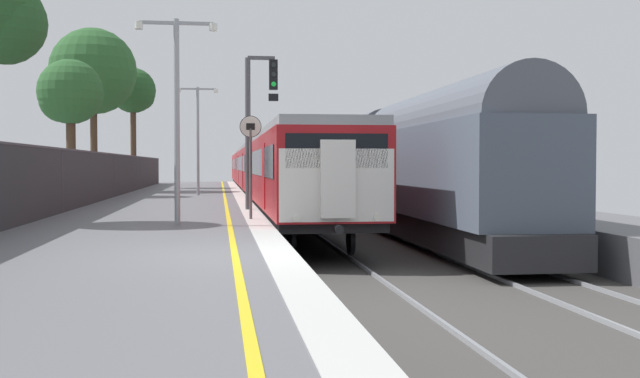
# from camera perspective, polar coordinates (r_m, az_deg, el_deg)

# --- Properties ---
(ground) EXTENTS (17.40, 110.00, 1.21)m
(ground) POSITION_cam_1_polar(r_m,az_deg,el_deg) (13.13, 6.84, -7.39)
(ground) COLOR slate
(commuter_train_at_platform) EXTENTS (2.83, 60.61, 3.81)m
(commuter_train_at_platform) POSITION_cam_1_polar(r_m,az_deg,el_deg) (47.35, -4.36, 1.56)
(commuter_train_at_platform) COLOR maroon
(commuter_train_at_platform) RESTS_ON ground
(freight_train_adjacent_track) EXTENTS (2.60, 57.31, 4.70)m
(freight_train_adjacent_track) POSITION_cam_1_polar(r_m,az_deg,el_deg) (43.99, 1.14, 1.94)
(freight_train_adjacent_track) COLOR #232326
(freight_train_adjacent_track) RESTS_ON ground
(signal_gantry) EXTENTS (1.10, 0.24, 5.10)m
(signal_gantry) POSITION_cam_1_polar(r_m,az_deg,el_deg) (25.29, -4.86, 5.66)
(signal_gantry) COLOR #47474C
(signal_gantry) RESTS_ON ground
(speed_limit_sign) EXTENTS (0.59, 0.08, 2.83)m
(speed_limit_sign) POSITION_cam_1_polar(r_m,az_deg,el_deg) (20.68, -5.26, 2.68)
(speed_limit_sign) COLOR #59595B
(speed_limit_sign) RESTS_ON ground
(platform_lamp_mid) EXTENTS (2.00, 0.20, 5.08)m
(platform_lamp_mid) POSITION_cam_1_polar(r_m,az_deg,el_deg) (19.04, -10.76, 6.44)
(platform_lamp_mid) COLOR #93999E
(platform_lamp_mid) RESTS_ON ground
(platform_lamp_far) EXTENTS (2.00, 0.20, 5.32)m
(platform_lamp_far) POSITION_cam_1_polar(r_m,az_deg,el_deg) (37.71, -9.20, 4.35)
(platform_lamp_far) COLOR #93999E
(platform_lamp_far) RESTS_ON ground
(background_tree_centre) EXTENTS (3.04, 3.04, 6.45)m
(background_tree_centre) POSITION_cam_1_polar(r_m,az_deg,el_deg) (37.53, -18.46, 6.75)
(background_tree_centre) COLOR #473323
(background_tree_centre) RESTS_ON ground
(background_tree_right) EXTENTS (2.90, 2.90, 7.73)m
(background_tree_right) POSITION_cam_1_polar(r_m,az_deg,el_deg) (50.39, -13.83, 7.06)
(background_tree_right) COLOR #473323
(background_tree_right) RESTS_ON ground
(background_tree_back) EXTENTS (4.78, 4.78, 9.10)m
(background_tree_back) POSITION_cam_1_polar(r_m,az_deg,el_deg) (44.40, -16.87, 8.30)
(background_tree_back) COLOR #473323
(background_tree_back) RESTS_ON ground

